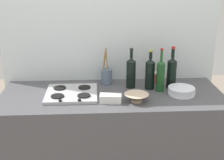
# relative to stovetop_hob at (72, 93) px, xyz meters

# --- Properties ---
(counter_block) EXTENTS (1.80, 0.70, 0.90)m
(counter_block) POSITION_rel_stovetop_hob_xyz_m (0.32, 0.00, -0.46)
(counter_block) COLOR #4C4C51
(counter_block) RESTS_ON ground
(backsplash_panel) EXTENTS (1.90, 0.06, 2.22)m
(backsplash_panel) POSITION_rel_stovetop_hob_xyz_m (0.32, 0.38, 0.20)
(backsplash_panel) COLOR silver
(backsplash_panel) RESTS_ON ground
(stovetop_hob) EXTENTS (0.41, 0.39, 0.04)m
(stovetop_hob) POSITION_rel_stovetop_hob_xyz_m (0.00, 0.00, 0.00)
(stovetop_hob) COLOR #B2B2B7
(stovetop_hob) RESTS_ON counter_block
(plate_stack) EXTENTS (0.22, 0.22, 0.06)m
(plate_stack) POSITION_rel_stovetop_hob_xyz_m (0.88, -0.04, 0.02)
(plate_stack) COLOR white
(plate_stack) RESTS_ON counter_block
(wine_bottle_leftmost) EXTENTS (0.07, 0.07, 0.36)m
(wine_bottle_leftmost) POSITION_rel_stovetop_hob_xyz_m (0.72, 0.05, 0.12)
(wine_bottle_leftmost) COLOR #19471E
(wine_bottle_leftmost) RESTS_ON counter_block
(wine_bottle_mid_left) EXTENTS (0.08, 0.08, 0.33)m
(wine_bottle_mid_left) POSITION_rel_stovetop_hob_xyz_m (0.65, 0.11, 0.12)
(wine_bottle_mid_left) COLOR black
(wine_bottle_mid_left) RESTS_ON counter_block
(wine_bottle_mid_right) EXTENTS (0.08, 0.08, 0.34)m
(wine_bottle_mid_right) POSITION_rel_stovetop_hob_xyz_m (0.49, 0.15, 0.12)
(wine_bottle_mid_right) COLOR black
(wine_bottle_mid_right) RESTS_ON counter_block
(wine_bottle_rightmost) EXTENTS (0.08, 0.08, 0.35)m
(wine_bottle_rightmost) POSITION_rel_stovetop_hob_xyz_m (0.84, 0.13, 0.12)
(wine_bottle_rightmost) COLOR black
(wine_bottle_rightmost) RESTS_ON counter_block
(mixing_bowl) EXTENTS (0.19, 0.19, 0.06)m
(mixing_bowl) POSITION_rel_stovetop_hob_xyz_m (0.50, -0.16, 0.02)
(mixing_bowl) COLOR beige
(mixing_bowl) RESTS_ON counter_block
(butter_dish) EXTENTS (0.17, 0.10, 0.06)m
(butter_dish) POSITION_rel_stovetop_hob_xyz_m (0.31, -0.16, 0.02)
(butter_dish) COLOR white
(butter_dish) RESTS_ON counter_block
(utensil_crock) EXTENTS (0.09, 0.09, 0.32)m
(utensil_crock) POSITION_rel_stovetop_hob_xyz_m (0.29, 0.25, 0.06)
(utensil_crock) COLOR slate
(utensil_crock) RESTS_ON counter_block
(condiment_jar_front) EXTENTS (0.07, 0.07, 0.10)m
(condiment_jar_front) POSITION_rel_stovetop_hob_xyz_m (0.72, 0.25, 0.03)
(condiment_jar_front) COLOR #C64C2D
(condiment_jar_front) RESTS_ON counter_block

